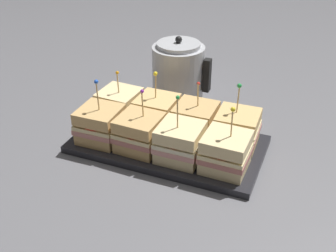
# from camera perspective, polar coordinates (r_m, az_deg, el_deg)

# --- Properties ---
(ground_plane) EXTENTS (6.00, 6.00, 0.00)m
(ground_plane) POSITION_cam_1_polar(r_m,az_deg,el_deg) (1.07, 0.00, -2.89)
(ground_plane) COLOR slate
(serving_platter) EXTENTS (0.47, 0.25, 0.02)m
(serving_platter) POSITION_cam_1_polar(r_m,az_deg,el_deg) (1.07, 0.00, -2.49)
(serving_platter) COLOR #232328
(serving_platter) RESTS_ON ground_plane
(sandwich_front_far_left) EXTENTS (0.11, 0.11, 0.17)m
(sandwich_front_far_left) POSITION_cam_1_polar(r_m,az_deg,el_deg) (1.06, -9.15, 0.21)
(sandwich_front_far_left) COLOR tan
(sandwich_front_far_left) RESTS_ON serving_platter
(sandwich_front_center_left) EXTENTS (0.11, 0.11, 0.16)m
(sandwich_front_center_left) POSITION_cam_1_polar(r_m,az_deg,el_deg) (1.02, -3.86, -0.94)
(sandwich_front_center_left) COLOR tan
(sandwich_front_center_left) RESTS_ON serving_platter
(sandwich_front_center_right) EXTENTS (0.10, 0.10, 0.17)m
(sandwich_front_center_right) POSITION_cam_1_polar(r_m,az_deg,el_deg) (0.98, 1.67, -2.23)
(sandwich_front_center_right) COLOR beige
(sandwich_front_center_right) RESTS_ON serving_platter
(sandwich_front_far_right) EXTENTS (0.11, 0.11, 0.16)m
(sandwich_front_far_right) POSITION_cam_1_polar(r_m,az_deg,el_deg) (0.96, 7.83, -3.55)
(sandwich_front_far_right) COLOR beige
(sandwich_front_far_right) RESTS_ON serving_platter
(sandwich_back_far_left) EXTENTS (0.11, 0.11, 0.15)m
(sandwich_back_far_left) POSITION_cam_1_polar(r_m,az_deg,el_deg) (1.14, -6.55, 2.73)
(sandwich_back_far_left) COLOR beige
(sandwich_back_far_left) RESTS_ON serving_platter
(sandwich_back_center_left) EXTENTS (0.11, 0.11, 0.16)m
(sandwich_back_center_left) POSITION_cam_1_polar(r_m,az_deg,el_deg) (1.10, -1.52, 1.79)
(sandwich_back_center_left) COLOR tan
(sandwich_back_center_left) RESTS_ON serving_platter
(sandwich_back_center_right) EXTENTS (0.10, 0.10, 0.15)m
(sandwich_back_center_right) POSITION_cam_1_polar(r_m,az_deg,el_deg) (1.07, 3.73, 0.67)
(sandwich_back_center_right) COLOR tan
(sandwich_back_center_right) RESTS_ON serving_platter
(sandwich_back_far_right) EXTENTS (0.11, 0.11, 0.16)m
(sandwich_back_far_right) POSITION_cam_1_polar(r_m,az_deg,el_deg) (1.05, 9.34, -0.41)
(sandwich_back_far_right) COLOR tan
(sandwich_back_far_right) RESTS_ON serving_platter
(kettle_steel) EXTENTS (0.18, 0.16, 0.20)m
(kettle_steel) POSITION_cam_1_polar(r_m,az_deg,el_deg) (1.27, 1.43, 7.33)
(kettle_steel) COLOR #B7BABF
(kettle_steel) RESTS_ON ground_plane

